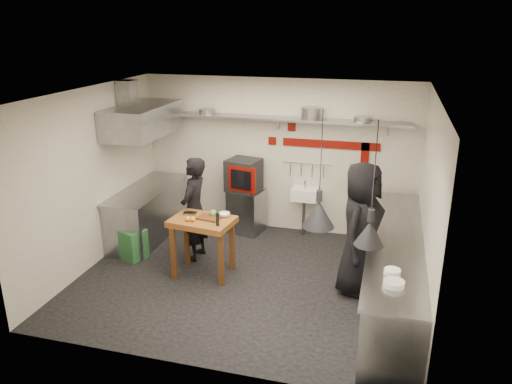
% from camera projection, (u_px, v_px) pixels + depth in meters
% --- Properties ---
extents(floor, '(5.00, 5.00, 0.00)m').
position_uv_depth(floor, '(246.00, 279.00, 7.61)').
color(floor, black).
rests_on(floor, ground).
extents(ceiling, '(5.00, 5.00, 0.00)m').
position_uv_depth(ceiling, '(244.00, 94.00, 6.69)').
color(ceiling, silver).
rests_on(ceiling, floor).
extents(wall_back, '(5.00, 0.04, 2.80)m').
position_uv_depth(wall_back, '(278.00, 156.00, 9.07)').
color(wall_back, silver).
rests_on(wall_back, floor).
extents(wall_front, '(5.00, 0.04, 2.80)m').
position_uv_depth(wall_front, '(188.00, 255.00, 5.24)').
color(wall_front, silver).
rests_on(wall_front, floor).
extents(wall_left, '(0.04, 4.20, 2.80)m').
position_uv_depth(wall_left, '(91.00, 179.00, 7.77)').
color(wall_left, silver).
rests_on(wall_left, floor).
extents(wall_right, '(0.04, 4.20, 2.80)m').
position_uv_depth(wall_right, '(428.00, 209.00, 6.53)').
color(wall_right, silver).
rests_on(wall_right, floor).
extents(red_band_horiz, '(1.70, 0.02, 0.14)m').
position_uv_depth(red_band_horiz, '(331.00, 144.00, 8.72)').
color(red_band_horiz, '#680B04').
rests_on(red_band_horiz, wall_back).
extents(red_band_vert, '(0.14, 0.02, 1.10)m').
position_uv_depth(red_band_vert, '(364.00, 173.00, 8.73)').
color(red_band_vert, '#680B04').
rests_on(red_band_vert, wall_back).
extents(red_tile_a, '(0.14, 0.02, 0.14)m').
position_uv_depth(red_tile_a, '(292.00, 127.00, 8.81)').
color(red_tile_a, '#680B04').
rests_on(red_tile_a, wall_back).
extents(red_tile_b, '(0.14, 0.02, 0.14)m').
position_uv_depth(red_tile_b, '(272.00, 141.00, 8.98)').
color(red_tile_b, '#680B04').
rests_on(red_tile_b, wall_back).
extents(back_shelf, '(4.60, 0.34, 0.04)m').
position_uv_depth(back_shelf, '(276.00, 119.00, 8.67)').
color(back_shelf, slate).
rests_on(back_shelf, wall_back).
extents(shelf_bracket_left, '(0.04, 0.06, 0.24)m').
position_uv_depth(shelf_bracket_left, '(179.00, 117.00, 9.31)').
color(shelf_bracket_left, slate).
rests_on(shelf_bracket_left, wall_back).
extents(shelf_bracket_mid, '(0.04, 0.06, 0.24)m').
position_uv_depth(shelf_bracket_mid, '(278.00, 123.00, 8.84)').
color(shelf_bracket_mid, slate).
rests_on(shelf_bracket_mid, wall_back).
extents(shelf_bracket_right, '(0.04, 0.06, 0.24)m').
position_uv_depth(shelf_bracket_right, '(388.00, 128.00, 8.36)').
color(shelf_bracket_right, slate).
rests_on(shelf_bracket_right, wall_back).
extents(pan_far_left, '(0.30, 0.30, 0.09)m').
position_uv_depth(pan_far_left, '(207.00, 111.00, 8.96)').
color(pan_far_left, slate).
rests_on(pan_far_left, back_shelf).
extents(pan_mid_left, '(0.24, 0.24, 0.07)m').
position_uv_depth(pan_mid_left, '(207.00, 112.00, 8.97)').
color(pan_mid_left, slate).
rests_on(pan_mid_left, back_shelf).
extents(stock_pot, '(0.45, 0.45, 0.20)m').
position_uv_depth(stock_pot, '(311.00, 113.00, 8.47)').
color(stock_pot, slate).
rests_on(stock_pot, back_shelf).
extents(pan_right, '(0.37, 0.37, 0.08)m').
position_uv_depth(pan_right, '(362.00, 119.00, 8.28)').
color(pan_right, slate).
rests_on(pan_right, back_shelf).
extents(oven_stand, '(0.68, 0.64, 0.80)m').
position_uv_depth(oven_stand, '(247.00, 211.00, 9.22)').
color(oven_stand, slate).
rests_on(oven_stand, floor).
extents(combi_oven, '(0.65, 0.62, 0.58)m').
position_uv_depth(combi_oven, '(244.00, 175.00, 9.01)').
color(combi_oven, black).
rests_on(combi_oven, oven_stand).
extents(oven_door, '(0.52, 0.14, 0.46)m').
position_uv_depth(oven_door, '(242.00, 179.00, 8.76)').
color(oven_door, '#680B04').
rests_on(oven_door, combi_oven).
extents(oven_glass, '(0.39, 0.10, 0.34)m').
position_uv_depth(oven_glass, '(241.00, 180.00, 8.73)').
color(oven_glass, black).
rests_on(oven_glass, oven_door).
extents(hand_sink, '(0.46, 0.34, 0.22)m').
position_uv_depth(hand_sink, '(305.00, 194.00, 8.97)').
color(hand_sink, white).
rests_on(hand_sink, wall_back).
extents(sink_tap, '(0.03, 0.03, 0.14)m').
position_uv_depth(sink_tap, '(305.00, 184.00, 8.91)').
color(sink_tap, slate).
rests_on(sink_tap, hand_sink).
extents(sink_drain, '(0.06, 0.06, 0.66)m').
position_uv_depth(sink_drain, '(304.00, 217.00, 9.07)').
color(sink_drain, slate).
rests_on(sink_drain, floor).
extents(utensil_rail, '(0.90, 0.02, 0.02)m').
position_uv_depth(utensil_rail, '(307.00, 163.00, 8.92)').
color(utensil_rail, slate).
rests_on(utensil_rail, wall_back).
extents(counter_right, '(0.70, 3.80, 0.90)m').
position_uv_depth(counter_right, '(394.00, 270.00, 6.93)').
color(counter_right, slate).
rests_on(counter_right, floor).
extents(counter_right_top, '(0.76, 3.90, 0.03)m').
position_uv_depth(counter_right_top, '(397.00, 240.00, 6.77)').
color(counter_right_top, slate).
rests_on(counter_right_top, counter_right).
extents(plate_stack, '(0.25, 0.25, 0.07)m').
position_uv_depth(plate_stack, '(394.00, 284.00, 5.55)').
color(plate_stack, white).
rests_on(plate_stack, counter_right_top).
extents(small_bowl_right, '(0.23, 0.23, 0.05)m').
position_uv_depth(small_bowl_right, '(392.00, 271.00, 5.83)').
color(small_bowl_right, white).
rests_on(small_bowl_right, counter_right_top).
extents(counter_left, '(0.70, 1.90, 0.90)m').
position_uv_depth(counter_left, '(147.00, 214.00, 8.95)').
color(counter_left, slate).
rests_on(counter_left, floor).
extents(counter_left_top, '(0.76, 2.00, 0.03)m').
position_uv_depth(counter_left_top, '(145.00, 189.00, 8.80)').
color(counter_left_top, slate).
rests_on(counter_left_top, counter_left).
extents(extractor_hood, '(0.78, 1.60, 0.50)m').
position_uv_depth(extractor_hood, '(143.00, 120.00, 8.39)').
color(extractor_hood, slate).
rests_on(extractor_hood, ceiling).
extents(hood_duct, '(0.28, 0.28, 0.50)m').
position_uv_depth(hood_duct, '(127.00, 95.00, 8.32)').
color(hood_duct, slate).
rests_on(hood_duct, ceiling).
extents(green_bin, '(0.45, 0.45, 0.50)m').
position_uv_depth(green_bin, '(134.00, 244.00, 8.20)').
color(green_bin, '#286133').
rests_on(green_bin, floor).
extents(prep_table, '(0.99, 0.75, 0.92)m').
position_uv_depth(prep_table, '(203.00, 247.00, 7.62)').
color(prep_table, brown).
rests_on(prep_table, floor).
extents(cutting_board, '(0.37, 0.29, 0.02)m').
position_uv_depth(cutting_board, '(209.00, 218.00, 7.48)').
color(cutting_board, '#522E14').
rests_on(cutting_board, prep_table).
extents(pepper_mill, '(0.06, 0.06, 0.20)m').
position_uv_depth(pepper_mill, '(218.00, 219.00, 7.19)').
color(pepper_mill, black).
rests_on(pepper_mill, prep_table).
extents(lemon_a, '(0.09, 0.09, 0.07)m').
position_uv_depth(lemon_a, '(188.00, 218.00, 7.38)').
color(lemon_a, gold).
rests_on(lemon_a, prep_table).
extents(lemon_b, '(0.09, 0.09, 0.07)m').
position_uv_depth(lemon_b, '(193.00, 219.00, 7.36)').
color(lemon_b, gold).
rests_on(lemon_b, prep_table).
extents(veg_ball, '(0.12, 0.12, 0.10)m').
position_uv_depth(veg_ball, '(213.00, 213.00, 7.55)').
color(veg_ball, '#5A993A').
rests_on(veg_ball, prep_table).
extents(steel_tray, '(0.22, 0.16, 0.03)m').
position_uv_depth(steel_tray, '(190.00, 213.00, 7.64)').
color(steel_tray, slate).
rests_on(steel_tray, prep_table).
extents(bowl, '(0.20, 0.20, 0.06)m').
position_uv_depth(bowl, '(224.00, 215.00, 7.56)').
color(bowl, white).
rests_on(bowl, prep_table).
extents(heat_lamp_near, '(0.45, 0.45, 1.43)m').
position_uv_depth(heat_lamp_near, '(321.00, 170.00, 5.82)').
color(heat_lamp_near, black).
rests_on(heat_lamp_near, ceiling).
extents(heat_lamp_far, '(0.38, 0.38, 1.38)m').
position_uv_depth(heat_lamp_far, '(373.00, 185.00, 5.21)').
color(heat_lamp_far, black).
rests_on(heat_lamp_far, ceiling).
extents(chef_left, '(0.43, 0.64, 1.72)m').
position_uv_depth(chef_left, '(194.00, 209.00, 8.03)').
color(chef_left, black).
rests_on(chef_left, floor).
extents(chef_right, '(0.86, 1.09, 1.94)m').
position_uv_depth(chef_right, '(361.00, 229.00, 6.99)').
color(chef_right, black).
rests_on(chef_right, floor).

